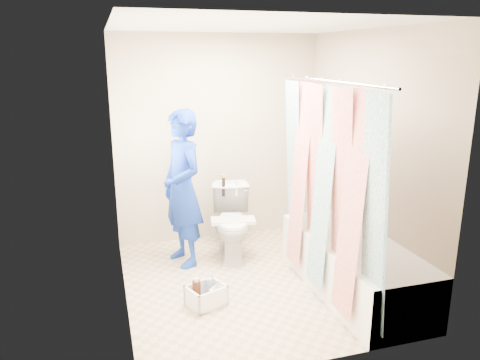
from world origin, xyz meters
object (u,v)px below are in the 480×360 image
object	(u,v)px
toilet	(232,222)
cleaning_caddy	(207,296)
bathtub	(353,265)
plumber	(182,189)

from	to	relation	value
toilet	cleaning_caddy	xyz separation A→B (m)	(-0.51, -0.98, -0.29)
toilet	bathtub	bearing A→B (deg)	-40.80
bathtub	cleaning_caddy	size ratio (longest dim) A/B	4.54
bathtub	plumber	bearing A→B (deg)	142.08
toilet	plumber	bearing A→B (deg)	-165.47
bathtub	cleaning_caddy	bearing A→B (deg)	174.30
bathtub	plumber	distance (m)	1.85
plumber	cleaning_caddy	size ratio (longest dim) A/B	4.26
toilet	plumber	size ratio (longest dim) A/B	0.47
plumber	bathtub	bearing A→B (deg)	34.61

